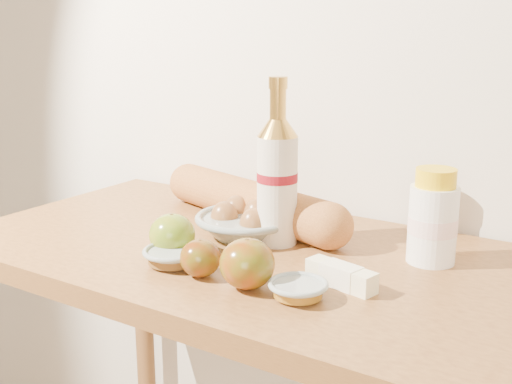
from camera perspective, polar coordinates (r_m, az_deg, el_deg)
back_wall at (r=1.41m, az=8.22°, el=14.28°), size 3.50×0.02×2.60m
table at (r=1.24m, az=0.77°, el=-10.69°), size 1.20×0.60×0.90m
bourbon_bottle at (r=1.20m, az=1.90°, el=1.26°), size 0.10×0.10×0.32m
cream_bottle at (r=1.16m, az=15.46°, el=-2.36°), size 0.09×0.09×0.17m
egg_bowl at (r=1.26m, az=-0.85°, el=-2.71°), size 0.22×0.22×0.07m
baguette at (r=1.35m, az=-0.46°, el=-0.88°), size 0.54×0.23×0.09m
apple_yellowgreen at (r=1.17m, az=-7.46°, el=-3.78°), size 0.09×0.09×0.08m
apple_redgreen_front at (r=1.07m, az=-4.96°, el=-5.87°), size 0.08×0.08×0.06m
apple_redgreen_right at (r=1.02m, az=-0.79°, el=-6.40°), size 0.11×0.11×0.08m
sugar_bowl at (r=1.13m, az=-7.42°, el=-5.68°), size 0.11×0.11×0.03m
syrup_bowl at (r=0.99m, az=3.76°, el=-8.63°), size 0.10×0.10×0.03m
butter_stick at (r=1.04m, az=7.56°, el=-7.39°), size 0.13×0.06×0.04m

